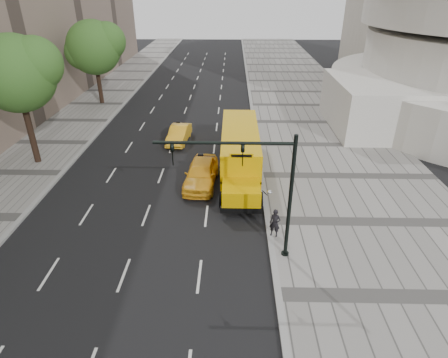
{
  "coord_description": "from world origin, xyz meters",
  "views": [
    {
      "loc": [
        3.94,
        -23.1,
        11.99
      ],
      "look_at": [
        3.5,
        -4.0,
        1.9
      ],
      "focal_mm": 30.0,
      "sensor_mm": 36.0,
      "label": 1
    }
  ],
  "objects_px": {
    "traffic_signal": "(260,183)",
    "taxi_near": "(201,173)",
    "school_bus": "(240,148)",
    "pedestrian": "(275,223)",
    "tree_c": "(95,47)",
    "taxi_far": "(179,134)",
    "tree_b": "(17,73)"
  },
  "relations": [
    {
      "from": "school_bus",
      "to": "pedestrian",
      "type": "xyz_separation_m",
      "value": [
        1.71,
        -7.9,
        -0.83
      ]
    },
    {
      "from": "school_bus",
      "to": "pedestrian",
      "type": "bearing_deg",
      "value": -77.8
    },
    {
      "from": "taxi_near",
      "to": "taxi_far",
      "type": "relative_size",
      "value": 1.19
    },
    {
      "from": "taxi_far",
      "to": "pedestrian",
      "type": "bearing_deg",
      "value": -57.83
    },
    {
      "from": "tree_b",
      "to": "taxi_near",
      "type": "relative_size",
      "value": 1.88
    },
    {
      "from": "taxi_far",
      "to": "pedestrian",
      "type": "xyz_separation_m",
      "value": [
        6.73,
        -13.27,
        0.25
      ]
    },
    {
      "from": "taxi_near",
      "to": "taxi_far",
      "type": "distance_m",
      "value": 7.85
    },
    {
      "from": "taxi_near",
      "to": "taxi_far",
      "type": "xyz_separation_m",
      "value": [
        -2.45,
        7.46,
        -0.15
      ]
    },
    {
      "from": "traffic_signal",
      "to": "taxi_near",
      "type": "bearing_deg",
      "value": 113.97
    },
    {
      "from": "tree_c",
      "to": "taxi_far",
      "type": "relative_size",
      "value": 2.12
    },
    {
      "from": "tree_c",
      "to": "pedestrian",
      "type": "distance_m",
      "value": 29.75
    },
    {
      "from": "traffic_signal",
      "to": "tree_c",
      "type": "bearing_deg",
      "value": 121.25
    },
    {
      "from": "tree_c",
      "to": "traffic_signal",
      "type": "distance_m",
      "value": 30.11
    },
    {
      "from": "tree_c",
      "to": "taxi_near",
      "type": "xyz_separation_m",
      "value": [
        12.33,
        -18.35,
        -5.18
      ]
    },
    {
      "from": "school_bus",
      "to": "traffic_signal",
      "type": "height_order",
      "value": "traffic_signal"
    },
    {
      "from": "tree_b",
      "to": "taxi_near",
      "type": "height_order",
      "value": "tree_b"
    },
    {
      "from": "school_bus",
      "to": "taxi_near",
      "type": "relative_size",
      "value": 2.37
    },
    {
      "from": "taxi_near",
      "to": "traffic_signal",
      "type": "relative_size",
      "value": 0.76
    },
    {
      "from": "pedestrian",
      "to": "traffic_signal",
      "type": "height_order",
      "value": "traffic_signal"
    },
    {
      "from": "tree_b",
      "to": "pedestrian",
      "type": "bearing_deg",
      "value": -27.99
    },
    {
      "from": "pedestrian",
      "to": "tree_b",
      "type": "bearing_deg",
      "value": 172.78
    },
    {
      "from": "traffic_signal",
      "to": "taxi_far",
      "type": "bearing_deg",
      "value": 111.12
    },
    {
      "from": "tree_c",
      "to": "traffic_signal",
      "type": "height_order",
      "value": "tree_c"
    },
    {
      "from": "tree_b",
      "to": "pedestrian",
      "type": "height_order",
      "value": "tree_b"
    },
    {
      "from": "tree_c",
      "to": "school_bus",
      "type": "xyz_separation_m",
      "value": [
        14.9,
        -16.26,
        -4.25
      ]
    },
    {
      "from": "tree_b",
      "to": "pedestrian",
      "type": "distance_m",
      "value": 19.65
    },
    {
      "from": "tree_b",
      "to": "tree_c",
      "type": "xyz_separation_m",
      "value": [
        0.01,
        15.33,
        -0.6
      ]
    },
    {
      "from": "school_bus",
      "to": "traffic_signal",
      "type": "bearing_deg",
      "value": -85.8
    },
    {
      "from": "tree_b",
      "to": "traffic_signal",
      "type": "xyz_separation_m",
      "value": [
        15.59,
        -10.35,
        -2.52
      ]
    },
    {
      "from": "tree_b",
      "to": "taxi_far",
      "type": "distance_m",
      "value": 12.35
    },
    {
      "from": "pedestrian",
      "to": "school_bus",
      "type": "bearing_deg",
      "value": 122.97
    },
    {
      "from": "taxi_near",
      "to": "traffic_signal",
      "type": "height_order",
      "value": "traffic_signal"
    }
  ]
}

